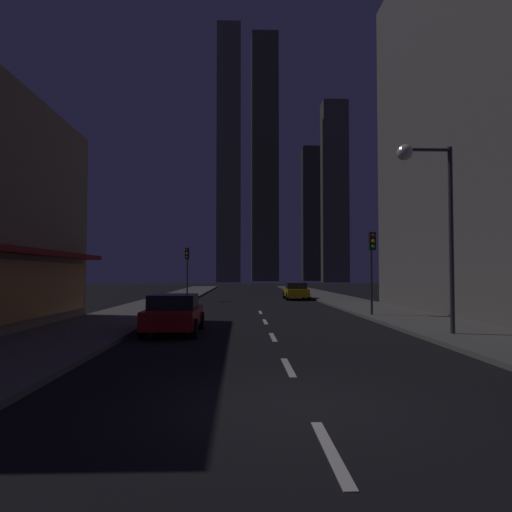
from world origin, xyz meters
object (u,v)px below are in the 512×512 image
at_px(car_parked_near, 174,313).
at_px(car_parked_far, 296,291).
at_px(street_lamp_right, 427,192).
at_px(fire_hydrant_far_left, 149,307).
at_px(traffic_light_near_right, 372,254).
at_px(traffic_light_far_left, 187,262).

bearing_deg(car_parked_near, car_parked_far, 72.15).
bearing_deg(street_lamp_right, car_parked_near, 170.32).
xyz_separation_m(fire_hydrant_far_left, traffic_light_near_right, (11.40, -1.27, 2.74)).
relative_size(car_parked_near, fire_hydrant_far_left, 6.48).
bearing_deg(car_parked_far, fire_hydrant_far_left, -121.90).
height_order(traffic_light_far_left, street_lamp_right, street_lamp_right).
bearing_deg(car_parked_near, traffic_light_far_left, 95.25).
bearing_deg(street_lamp_right, car_parked_far, 94.26).
bearing_deg(traffic_light_far_left, street_lamp_right, -63.89).
distance_m(car_parked_far, traffic_light_near_right, 16.82).
height_order(car_parked_near, car_parked_far, same).
distance_m(car_parked_far, fire_hydrant_far_left, 17.98).
bearing_deg(car_parked_far, traffic_light_far_left, -169.45).
bearing_deg(traffic_light_near_right, fire_hydrant_far_left, 173.64).
height_order(traffic_light_near_right, traffic_light_far_left, same).
bearing_deg(car_parked_near, street_lamp_right, -9.68).
xyz_separation_m(car_parked_near, street_lamp_right, (8.98, -1.53, 4.33)).
xyz_separation_m(fire_hydrant_far_left, street_lamp_right, (11.28, -8.63, 4.61)).
xyz_separation_m(car_parked_far, fire_hydrant_far_left, (-9.50, -15.26, -0.29)).
relative_size(car_parked_near, traffic_light_far_left, 1.01).
distance_m(car_parked_near, street_lamp_right, 10.08).
bearing_deg(traffic_light_near_right, car_parked_far, 96.56).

